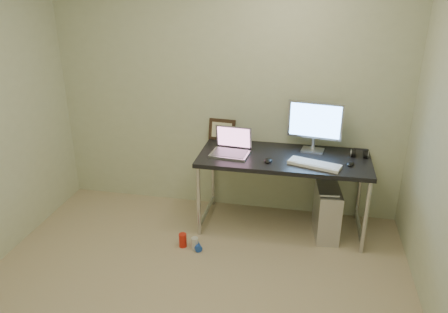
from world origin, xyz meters
TOP-DOWN VIEW (x-y plane):
  - wall_back at (0.00, 1.75)m, footprint 3.50×0.02m
  - desk at (0.61, 1.40)m, footprint 1.58×0.69m
  - tower_computer at (1.04, 1.35)m, footprint 0.25×0.49m
  - cable_a at (0.99, 1.70)m, footprint 0.01×0.16m
  - cable_b at (1.08, 1.68)m, footprint 0.02×0.11m
  - can_red at (-0.24, 0.87)m, footprint 0.09×0.09m
  - can_white at (-0.12, 0.85)m, footprint 0.07×0.07m
  - can_blue at (-0.10, 0.85)m, footprint 0.12×0.14m
  - laptop at (0.11, 1.39)m, footprint 0.37×0.32m
  - monitor at (0.87, 1.60)m, footprint 0.51×0.18m
  - keyboard at (0.89, 1.24)m, footprint 0.48×0.28m
  - mouse_right at (1.20, 1.31)m, footprint 0.09×0.11m
  - mouse_left at (0.48, 1.25)m, footprint 0.08×0.12m
  - headphones at (1.29, 1.54)m, footprint 0.15×0.09m
  - picture_frame at (-0.05, 1.72)m, footprint 0.28×0.10m
  - webcam at (0.21, 1.66)m, footprint 0.05×0.04m

SIDE VIEW (x-z plane):
  - can_blue at x=-0.10m, z-range 0.00..0.07m
  - can_white at x=-0.12m, z-range 0.00..0.12m
  - can_red at x=-0.24m, z-range 0.00..0.13m
  - tower_computer at x=1.04m, z-range -0.01..0.51m
  - cable_b at x=1.08m, z-range 0.02..0.74m
  - cable_a at x=0.99m, z-range 0.06..0.74m
  - desk at x=0.61m, z-range 0.30..1.05m
  - keyboard at x=0.89m, z-range 0.75..0.78m
  - mouse_right at x=1.20m, z-range 0.75..0.78m
  - mouse_left at x=0.48m, z-range 0.75..0.79m
  - headphones at x=1.29m, z-range 0.73..0.83m
  - laptop at x=0.11m, z-range 0.69..0.93m
  - webcam at x=0.21m, z-range 0.78..0.92m
  - picture_frame at x=-0.05m, z-range 0.75..0.97m
  - monitor at x=0.87m, z-range 0.79..1.27m
  - wall_back at x=0.00m, z-range 0.00..2.50m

